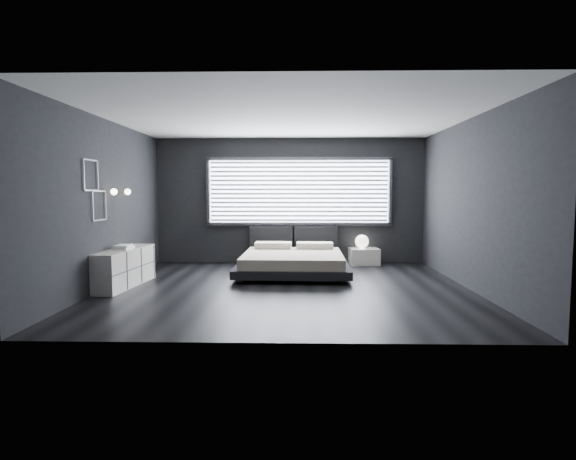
{
  "coord_description": "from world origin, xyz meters",
  "views": [
    {
      "loc": [
        0.19,
        -7.37,
        1.58
      ],
      "look_at": [
        0.0,
        0.85,
        0.9
      ],
      "focal_mm": 28.0,
      "sensor_mm": 36.0,
      "label": 1
    }
  ],
  "objects": [
    {
      "name": "sconce_far",
      "position": [
        -2.88,
        0.65,
        1.6
      ],
      "size": [
        0.18,
        0.11,
        0.11
      ],
      "color": "silver",
      "rests_on": "ground"
    },
    {
      "name": "window",
      "position": [
        0.2,
        2.7,
        1.61
      ],
      "size": [
        4.14,
        0.09,
        1.52
      ],
      "color": "white",
      "rests_on": "ground"
    },
    {
      "name": "headboard",
      "position": [
        0.08,
        2.64,
        0.57
      ],
      "size": [
        1.96,
        0.16,
        0.52
      ],
      "color": "black",
      "rests_on": "ground"
    },
    {
      "name": "nightstand",
      "position": [
        1.64,
        2.5,
        0.18
      ],
      "size": [
        0.65,
        0.56,
        0.36
      ],
      "primitive_type": "cube",
      "rotation": [
        0.0,
        0.0,
        0.06
      ],
      "color": "silver",
      "rests_on": "ground"
    },
    {
      "name": "room",
      "position": [
        0.0,
        0.0,
        1.4
      ],
      "size": [
        6.04,
        6.0,
        2.8
      ],
      "color": "black",
      "rests_on": "ground"
    },
    {
      "name": "bed",
      "position": [
        0.08,
        1.26,
        0.25
      ],
      "size": [
        2.15,
        2.06,
        0.55
      ],
      "color": "black",
      "rests_on": "ground"
    },
    {
      "name": "book_stack",
      "position": [
        -2.77,
        0.1,
        0.67
      ],
      "size": [
        0.29,
        0.37,
        0.07
      ],
      "color": "white",
      "rests_on": "dresser"
    },
    {
      "name": "dresser",
      "position": [
        -2.78,
        0.1,
        0.32
      ],
      "size": [
        0.6,
        1.62,
        0.63
      ],
      "color": "silver",
      "rests_on": "ground"
    },
    {
      "name": "wall_art_upper",
      "position": [
        -2.98,
        -0.55,
        1.85
      ],
      "size": [
        0.01,
        0.48,
        0.48
      ],
      "color": "#47474C",
      "rests_on": "ground"
    },
    {
      "name": "sconce_near",
      "position": [
        -2.88,
        0.05,
        1.6
      ],
      "size": [
        0.18,
        0.11,
        0.11
      ],
      "color": "silver",
      "rests_on": "ground"
    },
    {
      "name": "orb_lamp",
      "position": [
        1.59,
        2.51,
        0.51
      ],
      "size": [
        0.3,
        0.3,
        0.3
      ],
      "primitive_type": "sphere",
      "color": "white",
      "rests_on": "nightstand"
    },
    {
      "name": "wall_art_lower",
      "position": [
        -2.98,
        -0.3,
        1.38
      ],
      "size": [
        0.01,
        0.48,
        0.48
      ],
      "color": "#47474C",
      "rests_on": "ground"
    }
  ]
}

